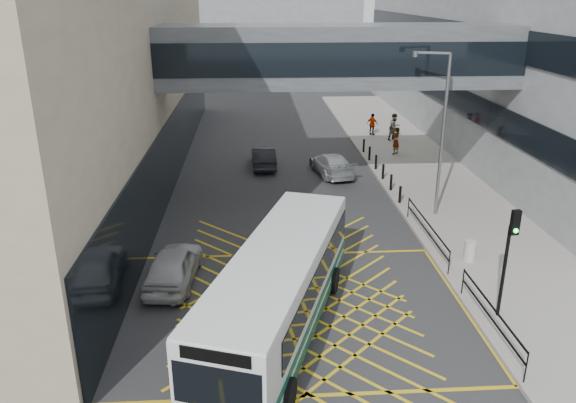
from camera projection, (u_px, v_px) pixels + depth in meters
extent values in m
plane|color=#333335|center=(295.00, 310.00, 19.77)|extent=(120.00, 120.00, 0.00)
cube|color=black|center=(176.00, 143.00, 33.68)|extent=(0.10, 41.50, 4.00)
cube|color=black|center=(432.00, 86.00, 41.52)|extent=(0.10, 43.50, 1.60)
cube|color=black|center=(437.00, 30.00, 40.12)|extent=(0.10, 43.50, 1.60)
cube|color=gray|center=(245.00, 5.00, 72.60)|extent=(28.00, 16.00, 18.00)
cube|color=#4C5156|center=(337.00, 55.00, 28.54)|extent=(20.00, 4.00, 3.00)
cube|color=black|center=(343.00, 60.00, 26.66)|extent=(19.50, 0.06, 1.60)
cube|color=black|center=(331.00, 51.00, 30.43)|extent=(19.50, 0.06, 1.60)
cube|color=gray|center=(423.00, 174.00, 34.30)|extent=(6.00, 54.00, 0.16)
cube|color=gold|center=(295.00, 310.00, 19.77)|extent=(12.00, 9.00, 0.01)
cube|color=silver|center=(279.00, 288.00, 17.91)|extent=(5.68, 10.85, 2.61)
cube|color=#0D4430|center=(279.00, 319.00, 18.31)|extent=(5.73, 10.90, 0.33)
cube|color=#0D4430|center=(279.00, 305.00, 18.13)|extent=(5.74, 10.91, 0.21)
cube|color=black|center=(284.00, 270.00, 18.32)|extent=(5.30, 9.59, 1.02)
cube|color=black|center=(217.00, 388.00, 13.03)|extent=(2.13, 0.78, 1.16)
cube|color=black|center=(215.00, 357.00, 12.71)|extent=(1.67, 0.61, 0.34)
cube|color=silver|center=(279.00, 251.00, 17.46)|extent=(5.63, 10.75, 0.10)
cube|color=black|center=(314.00, 251.00, 23.13)|extent=(2.32, 0.86, 0.29)
cylinder|color=black|center=(203.00, 380.00, 15.46)|extent=(0.56, 1.00, 0.97)
cylinder|color=black|center=(288.00, 395.00, 14.88)|extent=(0.56, 1.00, 0.97)
cylinder|color=black|center=(271.00, 272.00, 21.41)|extent=(0.56, 1.00, 0.97)
cylinder|color=black|center=(334.00, 280.00, 20.83)|extent=(0.56, 1.00, 0.97)
imported|color=#B8B9BB|center=(173.00, 265.00, 21.42)|extent=(2.30, 4.75, 1.46)
imported|color=black|center=(264.00, 157.00, 35.75)|extent=(1.84, 4.29, 1.32)
imported|color=#A0A5A9|center=(331.00, 164.00, 34.27)|extent=(2.66, 4.74, 1.39)
cylinder|color=black|center=(504.00, 272.00, 18.60)|extent=(0.13, 0.13, 3.32)
cube|color=black|center=(515.00, 222.00, 17.75)|extent=(0.29, 0.20, 0.83)
sphere|color=#19E533|center=(516.00, 231.00, 17.75)|extent=(0.17, 0.17, 0.16)
cylinder|color=slate|center=(442.00, 138.00, 26.56)|extent=(0.20, 0.20, 7.79)
cube|color=slate|center=(433.00, 53.00, 25.38)|extent=(1.52, 0.56, 0.10)
cylinder|color=slate|center=(415.00, 54.00, 25.58)|extent=(0.34, 0.34, 0.24)
cylinder|color=#ADA89E|center=(470.00, 251.00, 22.97)|extent=(0.49, 0.49, 0.85)
cube|color=black|center=(492.00, 307.00, 17.87)|extent=(0.05, 5.00, 0.05)
cube|color=black|center=(491.00, 317.00, 18.01)|extent=(0.05, 5.00, 0.05)
cube|color=black|center=(427.00, 222.00, 24.42)|extent=(0.05, 6.00, 0.05)
cube|color=black|center=(427.00, 231.00, 24.56)|extent=(0.05, 6.00, 0.05)
cylinder|color=black|center=(526.00, 367.00, 15.69)|extent=(0.04, 0.04, 1.00)
cylinder|color=black|center=(463.00, 281.00, 20.37)|extent=(0.04, 0.04, 1.00)
cylinder|color=black|center=(449.00, 263.00, 21.77)|extent=(0.04, 0.04, 1.00)
cylinder|color=black|center=(408.00, 207.00, 27.38)|extent=(0.04, 0.04, 1.00)
cylinder|color=black|center=(400.00, 194.00, 29.28)|extent=(0.14, 0.14, 0.90)
cylinder|color=black|center=(391.00, 182.00, 31.15)|extent=(0.14, 0.14, 0.90)
cylinder|color=black|center=(383.00, 172.00, 33.02)|extent=(0.14, 0.14, 0.90)
cylinder|color=black|center=(376.00, 162.00, 34.89)|extent=(0.14, 0.14, 0.90)
cylinder|color=black|center=(370.00, 153.00, 36.76)|extent=(0.14, 0.14, 0.90)
cylinder|color=black|center=(364.00, 146.00, 38.63)|extent=(0.14, 0.14, 0.90)
imported|color=gray|center=(396.00, 141.00, 37.96)|extent=(0.89, 0.88, 1.84)
imported|color=gray|center=(394.00, 127.00, 41.58)|extent=(1.11, 0.96, 1.97)
imported|color=gray|center=(372.00, 124.00, 43.10)|extent=(1.04, 1.01, 1.66)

